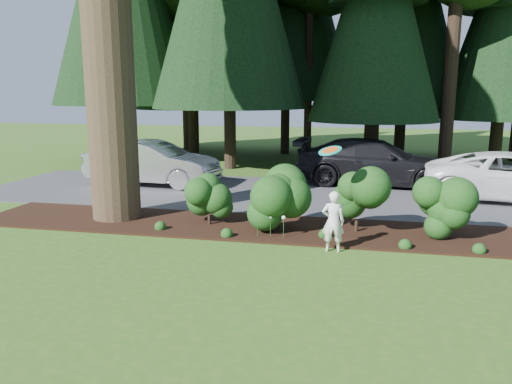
# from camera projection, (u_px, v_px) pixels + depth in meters

# --- Properties ---
(ground) EXTENTS (80.00, 80.00, 0.00)m
(ground) POSITION_uv_depth(u_px,v_px,m) (263.00, 278.00, 8.99)
(ground) COLOR #2D5819
(ground) RESTS_ON ground
(mulch_bed) EXTENTS (16.00, 2.50, 0.05)m
(mulch_bed) POSITION_uv_depth(u_px,v_px,m) (289.00, 229.00, 12.10)
(mulch_bed) COLOR black
(mulch_bed) RESTS_ON ground
(driveway) EXTENTS (22.00, 6.00, 0.03)m
(driveway) POSITION_uv_depth(u_px,v_px,m) (308.00, 195.00, 16.18)
(driveway) COLOR #38383A
(driveway) RESTS_ON ground
(shrub_row) EXTENTS (6.53, 1.60, 1.61)m
(shrub_row) POSITION_uv_depth(u_px,v_px,m) (321.00, 200.00, 11.68)
(shrub_row) COLOR #193D12
(shrub_row) RESTS_ON ground
(lily_cluster) EXTENTS (0.69, 0.09, 0.57)m
(lily_cluster) POSITION_uv_depth(u_px,v_px,m) (271.00, 218.00, 11.25)
(lily_cluster) COLOR #193D12
(lily_cluster) RESTS_ON ground
(car_silver_wagon) EXTENTS (4.86, 1.96, 1.57)m
(car_silver_wagon) POSITION_uv_depth(u_px,v_px,m) (152.00, 163.00, 17.74)
(car_silver_wagon) COLOR #B2B2B6
(car_silver_wagon) RESTS_ON driveway
(car_dark_suv) EXTENTS (5.76, 2.62, 1.63)m
(car_dark_suv) POSITION_uv_depth(u_px,v_px,m) (374.00, 162.00, 17.79)
(car_dark_suv) COLOR black
(car_dark_suv) RESTS_ON driveway
(child) EXTENTS (0.48, 0.33, 1.29)m
(child) POSITION_uv_depth(u_px,v_px,m) (333.00, 221.00, 10.35)
(child) COLOR white
(child) RESTS_ON ground
(frisbee) EXTENTS (0.51, 0.48, 0.24)m
(frisbee) POSITION_uv_depth(u_px,v_px,m) (330.00, 151.00, 10.33)
(frisbee) COLOR teal
(frisbee) RESTS_ON ground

